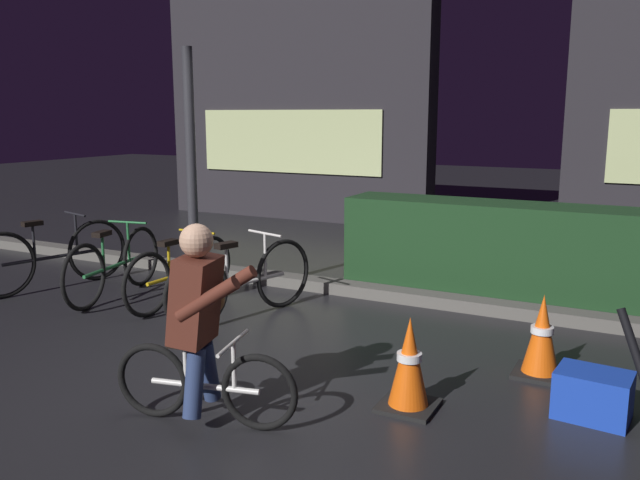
{
  "coord_description": "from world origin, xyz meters",
  "views": [
    {
      "loc": [
        2.5,
        -3.86,
        1.87
      ],
      "look_at": [
        0.2,
        0.6,
        0.9
      ],
      "focal_mm": 36.55,
      "sensor_mm": 36.0,
      "label": 1
    }
  ],
  "objects_px": {
    "street_post": "(192,179)",
    "parked_bike_center_left": "(181,273)",
    "traffic_cone_near": "(409,365)",
    "cyclist": "(200,324)",
    "parked_bike_left_mid": "(114,265)",
    "blue_crate": "(593,395)",
    "parked_bike_leftmost": "(52,256)",
    "traffic_cone_far": "(542,337)",
    "parked_bike_center_right": "(242,281)"
  },
  "relations": [
    {
      "from": "parked_bike_leftmost",
      "to": "traffic_cone_far",
      "type": "relative_size",
      "value": 2.79
    },
    {
      "from": "blue_crate",
      "to": "cyclist",
      "type": "xyz_separation_m",
      "value": [
        -2.13,
        -1.15,
        0.48
      ]
    },
    {
      "from": "parked_bike_leftmost",
      "to": "blue_crate",
      "type": "xyz_separation_m",
      "value": [
        5.5,
        -0.62,
        -0.21
      ]
    },
    {
      "from": "blue_crate",
      "to": "cyclist",
      "type": "relative_size",
      "value": 0.35
    },
    {
      "from": "parked_bike_center_right",
      "to": "blue_crate",
      "type": "xyz_separation_m",
      "value": [
        3.08,
        -0.69,
        -0.2
      ]
    },
    {
      "from": "parked_bike_left_mid",
      "to": "blue_crate",
      "type": "height_order",
      "value": "parked_bike_left_mid"
    },
    {
      "from": "cyclist",
      "to": "parked_bike_center_right",
      "type": "bearing_deg",
      "value": 104.54
    },
    {
      "from": "street_post",
      "to": "parked_bike_center_left",
      "type": "height_order",
      "value": "street_post"
    },
    {
      "from": "parked_bike_left_mid",
      "to": "parked_bike_center_left",
      "type": "bearing_deg",
      "value": -92.86
    },
    {
      "from": "parked_bike_leftmost",
      "to": "cyclist",
      "type": "bearing_deg",
      "value": -101.83
    },
    {
      "from": "street_post",
      "to": "cyclist",
      "type": "bearing_deg",
      "value": -51.09
    },
    {
      "from": "parked_bike_center_left",
      "to": "parked_bike_center_right",
      "type": "xyz_separation_m",
      "value": [
        0.8,
        -0.09,
        0.03
      ]
    },
    {
      "from": "parked_bike_left_mid",
      "to": "blue_crate",
      "type": "relative_size",
      "value": 3.7
    },
    {
      "from": "street_post",
      "to": "parked_bike_left_mid",
      "type": "relative_size",
      "value": 1.53
    },
    {
      "from": "street_post",
      "to": "traffic_cone_far",
      "type": "relative_size",
      "value": 4.11
    },
    {
      "from": "traffic_cone_near",
      "to": "parked_bike_center_left",
      "type": "bearing_deg",
      "value": 157.17
    },
    {
      "from": "parked_bike_center_left",
      "to": "blue_crate",
      "type": "relative_size",
      "value": 3.52
    },
    {
      "from": "parked_bike_left_mid",
      "to": "cyclist",
      "type": "bearing_deg",
      "value": -135.77
    },
    {
      "from": "street_post",
      "to": "traffic_cone_near",
      "type": "distance_m",
      "value": 3.17
    },
    {
      "from": "parked_bike_left_mid",
      "to": "traffic_cone_far",
      "type": "xyz_separation_m",
      "value": [
        4.27,
        -0.14,
        -0.05
      ]
    },
    {
      "from": "parked_bike_leftmost",
      "to": "parked_bike_left_mid",
      "type": "height_order",
      "value": "parked_bike_leftmost"
    },
    {
      "from": "parked_bike_center_left",
      "to": "parked_bike_center_right",
      "type": "bearing_deg",
      "value": -93.81
    },
    {
      "from": "traffic_cone_far",
      "to": "blue_crate",
      "type": "height_order",
      "value": "traffic_cone_far"
    },
    {
      "from": "parked_bike_left_mid",
      "to": "parked_bike_center_right",
      "type": "height_order",
      "value": "parked_bike_center_right"
    },
    {
      "from": "parked_bike_center_left",
      "to": "traffic_cone_near",
      "type": "relative_size",
      "value": 2.52
    },
    {
      "from": "parked_bike_left_mid",
      "to": "cyclist",
      "type": "height_order",
      "value": "cyclist"
    },
    {
      "from": "street_post",
      "to": "traffic_cone_far",
      "type": "xyz_separation_m",
      "value": [
        3.39,
        -0.35,
        -0.96
      ]
    },
    {
      "from": "parked_bike_leftmost",
      "to": "parked_bike_center_left",
      "type": "distance_m",
      "value": 1.64
    },
    {
      "from": "parked_bike_center_right",
      "to": "parked_bike_left_mid",
      "type": "bearing_deg",
      "value": 107.1
    },
    {
      "from": "parked_bike_leftmost",
      "to": "cyclist",
      "type": "relative_size",
      "value": 1.36
    },
    {
      "from": "parked_bike_center_left",
      "to": "parked_bike_center_right",
      "type": "relative_size",
      "value": 0.95
    },
    {
      "from": "traffic_cone_far",
      "to": "blue_crate",
      "type": "bearing_deg",
      "value": -53.94
    },
    {
      "from": "traffic_cone_near",
      "to": "parked_bike_leftmost",
      "type": "bearing_deg",
      "value": 167.04
    },
    {
      "from": "blue_crate",
      "to": "parked_bike_center_left",
      "type": "bearing_deg",
      "value": 168.6
    },
    {
      "from": "street_post",
      "to": "parked_bike_center_right",
      "type": "relative_size",
      "value": 1.53
    },
    {
      "from": "street_post",
      "to": "parked_bike_center_left",
      "type": "xyz_separation_m",
      "value": [
        -0.08,
        -0.12,
        -0.92
      ]
    },
    {
      "from": "street_post",
      "to": "traffic_cone_near",
      "type": "height_order",
      "value": "street_post"
    },
    {
      "from": "parked_bike_left_mid",
      "to": "parked_bike_center_left",
      "type": "xyz_separation_m",
      "value": [
        0.79,
        0.1,
        -0.02
      ]
    },
    {
      "from": "parked_bike_leftmost",
      "to": "traffic_cone_far",
      "type": "distance_m",
      "value": 5.1
    },
    {
      "from": "parked_bike_left_mid",
      "to": "traffic_cone_far",
      "type": "height_order",
      "value": "parked_bike_left_mid"
    },
    {
      "from": "parked_bike_center_right",
      "to": "cyclist",
      "type": "relative_size",
      "value": 1.31
    },
    {
      "from": "parked_bike_center_left",
      "to": "cyclist",
      "type": "distance_m",
      "value": 2.62
    },
    {
      "from": "parked_bike_leftmost",
      "to": "parked_bike_left_mid",
      "type": "bearing_deg",
      "value": -69.68
    },
    {
      "from": "street_post",
      "to": "parked_bike_center_left",
      "type": "relative_size",
      "value": 1.62
    },
    {
      "from": "cyclist",
      "to": "traffic_cone_far",
      "type": "bearing_deg",
      "value": 31.85
    },
    {
      "from": "parked_bike_left_mid",
      "to": "street_post",
      "type": "bearing_deg",
      "value": -85.98
    },
    {
      "from": "parked_bike_left_mid",
      "to": "parked_bike_center_right",
      "type": "xyz_separation_m",
      "value": [
        1.59,
        0.0,
        0.01
      ]
    },
    {
      "from": "parked_bike_left_mid",
      "to": "blue_crate",
      "type": "distance_m",
      "value": 4.72
    },
    {
      "from": "parked_bike_leftmost",
      "to": "parked_bike_center_left",
      "type": "bearing_deg",
      "value": -68.44
    },
    {
      "from": "traffic_cone_near",
      "to": "cyclist",
      "type": "xyz_separation_m",
      "value": [
        -1.07,
        -0.75,
        0.33
      ]
    }
  ]
}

